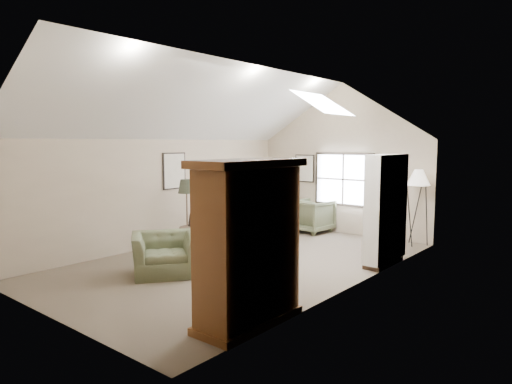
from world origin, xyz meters
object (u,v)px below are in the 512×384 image
Objects in this scene: armchair_far at (312,216)px; coffee_table at (192,245)px; side_table at (193,240)px; side_chair at (378,231)px; armoire at (248,243)px; armchair_near at (165,254)px; sofa at (238,227)px.

coffee_table is (-0.66, -3.80, -0.24)m from armchair_far.
side_table is 0.55× the size of side_chair.
armchair_far is 3.76m from side_table.
armchair_far is at bearing 161.42° from side_chair.
armchair_far is 1.23× the size of coffee_table.
armoire reaches higher than armchair_far.
armchair_far is 3.86m from coffee_table.
side_table is at bearing 147.63° from armoire.
side_table reaches higher than coffee_table.
armchair_near is 2.01× the size of side_table.
armchair_near is (-2.71, 0.79, -0.72)m from armoire.
sofa is at bearing 52.89° from armchair_near.
armchair_near is (0.91, -3.03, 0.04)m from sofa.
side_chair reaches higher than armchair_far.
armchair_near is at bearing -169.58° from sofa.
armchair_far is at bearing 36.96° from armchair_near.
armoire is 4.71m from side_chair.
armoire is 2.07× the size of side_chair.
side_chair is (3.31, 0.83, 0.19)m from sofa.
coffee_table is at bearing -53.87° from side_table.
armchair_near is at bearing -60.55° from side_table.
armchair_far reaches higher than side_table.
armchair_near is 1.20× the size of armchair_far.
armchair_near reaches higher than sofa.
coffee_table is 0.17m from side_table.
side_chair is at bearing 39.15° from coffee_table.
side_chair reaches higher than coffee_table.
armchair_near is 4.56m from side_chair.
armchair_near is 1.52m from coffee_table.
side_chair is (2.47, -1.25, 0.08)m from armchair_far.
armoire is at bearing -32.37° from side_table.
armoire is at bearing -142.90° from sofa.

